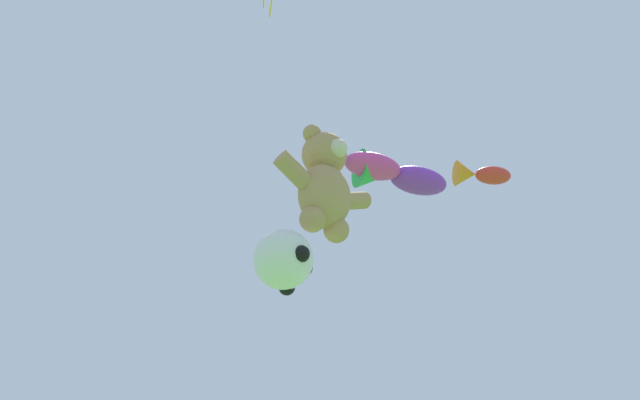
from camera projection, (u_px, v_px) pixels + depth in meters
teddy_bear_kite at (325, 183)px, 12.13m from camera, size 2.39×1.05×2.42m
soccer_ball_kite at (284, 260)px, 10.84m from camera, size 1.17×1.16×1.07m
fish_kite_magenta at (351, 161)px, 15.50m from camera, size 2.51×1.68×0.95m
fish_kite_violet at (397, 176)px, 16.04m from camera, size 2.63×1.79×1.02m
fish_kite_crimson at (479, 175)px, 16.98m from camera, size 1.61×1.41×0.70m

